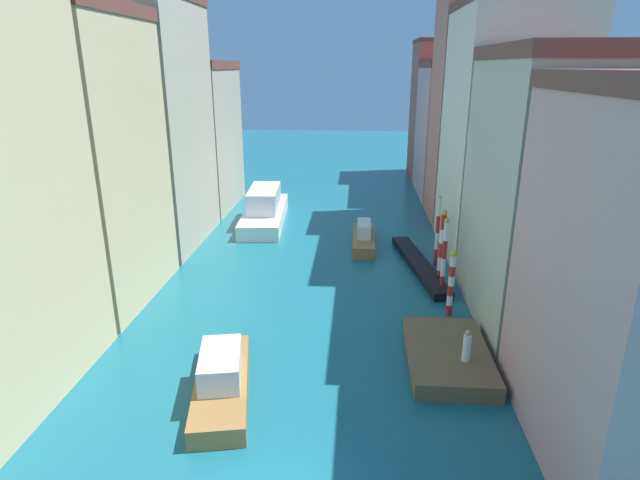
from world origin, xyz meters
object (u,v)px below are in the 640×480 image
motorboat_0 (221,379)px  vaporetto_white (264,209)px  person_on_dock (467,346)px  motorboat_1 (364,237)px  mooring_pole_0 (451,282)px  waterfront_dock (448,355)px  mooring_pole_2 (442,247)px  gondola_black (419,265)px  mooring_pole_3 (438,230)px  mooring_pole_1 (444,256)px

motorboat_0 → vaporetto_white: bearing=95.9°
person_on_dock → motorboat_1: size_ratio=0.23×
mooring_pole_0 → vaporetto_white: mooring_pole_0 is taller
waterfront_dock → motorboat_0: size_ratio=0.86×
vaporetto_white → mooring_pole_2: bearing=-43.2°
waterfront_dock → gondola_black: (-0.05, 12.13, -0.12)m
waterfront_dock → mooring_pole_3: (1.16, 12.83, 2.19)m
person_on_dock → vaporetto_white: vaporetto_white is taller
waterfront_dock → person_on_dock: 1.60m
mooring_pole_3 → mooring_pole_1: bearing=-93.2°
person_on_dock → motorboat_0: size_ratio=0.21×
mooring_pole_1 → vaporetto_white: bearing=133.4°
person_on_dock → motorboat_1: 18.38m
mooring_pole_2 → vaporetto_white: bearing=136.8°
waterfront_dock → motorboat_1: motorboat_1 is taller
mooring_pole_3 → vaporetto_white: 16.91m
waterfront_dock → mooring_pole_1: mooring_pole_1 is taller
mooring_pole_2 → gondola_black: bearing=111.7°
mooring_pole_1 → mooring_pole_0: bearing=-90.3°
mooring_pole_0 → motorboat_1: bearing=112.1°
mooring_pole_1 → waterfront_dock: bearing=-96.4°
mooring_pole_3 → motorboat_0: 19.67m
mooring_pole_1 → gondola_black: size_ratio=0.44×
person_on_dock → vaporetto_white: bearing=119.6°
waterfront_dock → motorboat_1: bearing=102.9°
mooring_pole_3 → mooring_pole_0: bearing=-92.1°
waterfront_dock → vaporetto_white: 25.78m
mooring_pole_3 → gondola_black: mooring_pole_3 is taller
mooring_pole_0 → mooring_pole_1: bearing=89.7°
mooring_pole_2 → mooring_pole_3: mooring_pole_3 is taller
motorboat_0 → motorboat_1: size_ratio=1.11×
mooring_pole_0 → mooring_pole_2: mooring_pole_2 is taller
person_on_dock → vaporetto_white: 26.94m
person_on_dock → mooring_pole_3: (0.57, 13.84, 1.10)m
mooring_pole_0 → mooring_pole_3: 7.73m
mooring_pole_2 → person_on_dock: bearing=-92.1°
person_on_dock → motorboat_0: person_on_dock is taller
person_on_dock → motorboat_1: person_on_dock is taller
mooring_pole_2 → gondola_black: (-1.02, 2.57, -2.26)m
mooring_pole_1 → mooring_pole_2: (0.08, 1.52, 0.06)m
motorboat_0 → mooring_pole_1: bearing=45.9°
waterfront_dock → mooring_pole_2: 9.85m
mooring_pole_0 → vaporetto_white: 22.00m
mooring_pole_1 → motorboat_1: mooring_pole_1 is taller
gondola_black → motorboat_0: bearing=-123.1°
mooring_pole_2 → motorboat_0: size_ratio=0.68×
person_on_dock → motorboat_1: bearing=104.1°
vaporetto_white → motorboat_1: vaporetto_white is taller
person_on_dock → vaporetto_white: size_ratio=0.13×
gondola_black → motorboat_1: motorboat_1 is taller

